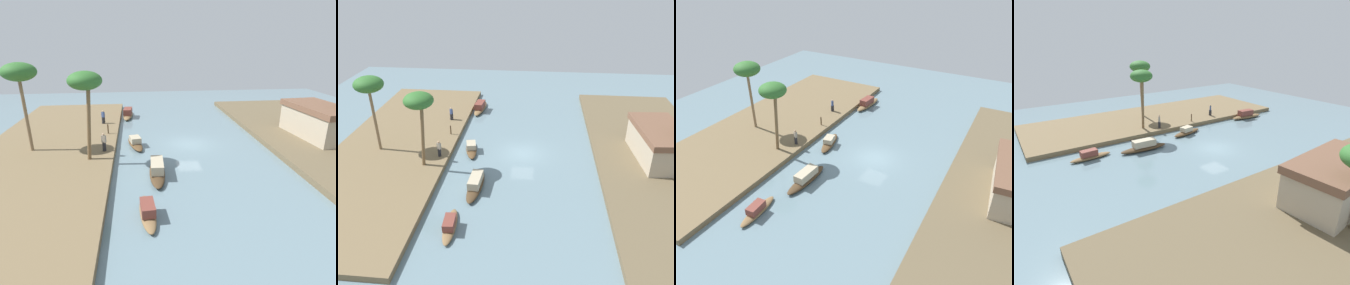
# 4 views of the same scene
# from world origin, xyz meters

# --- Properties ---
(river_water) EXTENTS (63.75, 63.75, 0.00)m
(river_water) POSITION_xyz_m (0.00, 0.00, 0.00)
(river_water) COLOR slate
(river_water) RESTS_ON ground
(riverbank_left) EXTENTS (36.18, 12.58, 0.53)m
(riverbank_left) POSITION_xyz_m (0.00, -13.79, 0.27)
(riverbank_left) COLOR brown
(riverbank_left) RESTS_ON ground
(sampan_downstream_large) EXTENTS (5.36, 1.44, 1.23)m
(sampan_downstream_large) POSITION_xyz_m (6.92, -3.87, 0.47)
(sampan_downstream_large) COLOR #47331E
(sampan_downstream_large) RESTS_ON river_water
(sampan_with_red_awning) EXTENTS (4.53, 2.04, 1.02)m
(sampan_with_red_awning) POSITION_xyz_m (-0.02, -5.58, 0.36)
(sampan_with_red_awning) COLOR brown
(sampan_with_red_awning) RESTS_ON river_water
(sampan_near_left_bank) EXTENTS (4.27, 1.23, 1.00)m
(sampan_near_left_bank) POSITION_xyz_m (12.53, -4.89, 0.37)
(sampan_near_left_bank) COLOR brown
(sampan_near_left_bank) RESTS_ON river_water
(sampan_upstream_small) EXTENTS (5.34, 1.58, 1.29)m
(sampan_upstream_small) POSITION_xyz_m (-11.67, -6.50, 0.49)
(sampan_upstream_small) COLOR brown
(sampan_upstream_small) RESTS_ON river_water
(person_on_near_bank) EXTENTS (0.44, 0.46, 1.72)m
(person_on_near_bank) POSITION_xyz_m (2.35, -8.42, 1.31)
(person_on_near_bank) COLOR #232328
(person_on_near_bank) RESTS_ON riverbank_left
(person_by_mooring) EXTENTS (0.56, 0.56, 1.64)m
(person_by_mooring) POSITION_xyz_m (-6.99, -9.39, 1.18)
(person_by_mooring) COLOR #232328
(person_by_mooring) RESTS_ON riverbank_left
(mooring_post) EXTENTS (0.14, 0.14, 1.05)m
(mooring_post) POSITION_xyz_m (-2.85, -8.49, 1.06)
(mooring_post) COLOR #4C3823
(mooring_post) RESTS_ON riverbank_left
(palm_tree_left_near) EXTENTS (2.93, 2.93, 7.96)m
(palm_tree_left_near) POSITION_xyz_m (1.43, -15.17, 7.53)
(palm_tree_left_near) COLOR #7F6647
(palm_tree_left_near) RESTS_ON riverbank_left
(palm_tree_left_far) EXTENTS (2.74, 2.74, 7.46)m
(palm_tree_left_far) POSITION_xyz_m (4.16, -9.31, 7.04)
(palm_tree_left_far) COLOR brown
(palm_tree_left_far) RESTS_ON riverbank_left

